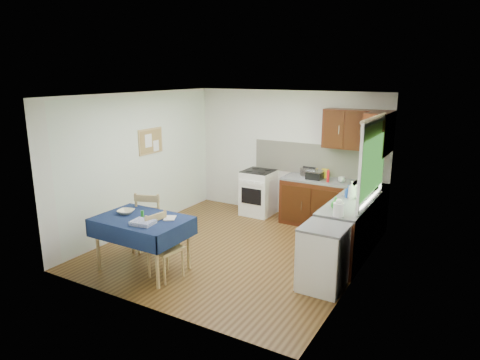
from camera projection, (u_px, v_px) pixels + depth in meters
The scene contains 33 objects.
floor at pixel (234, 249), 7.06m from camera, with size 4.20×4.20×0.00m, color #472D13.
ceiling at pixel (234, 95), 6.45m from camera, with size 4.00×4.20×0.02m, color white.
wall_back at pixel (288, 154), 8.52m from camera, with size 4.00×0.02×2.50m, color silver.
wall_front at pixel (142, 212), 4.99m from camera, with size 4.00×0.02×2.50m, color silver.
wall_left at pixel (139, 162), 7.73m from camera, with size 0.02×4.20×2.50m, color silver.
wall_right at pixel (361, 193), 5.79m from camera, with size 0.02×4.20×2.50m, color silver.
base_cabinets at pixel (339, 216), 7.35m from camera, with size 1.90×2.30×0.86m.
worktop_back at pixel (333, 182), 7.85m from camera, with size 1.90×0.60×0.04m, color slate.
worktop_right at pixel (351, 203), 6.57m from camera, with size 0.60×1.70×0.04m, color slate.
worktop_corner at pixel (369, 186), 7.53m from camera, with size 0.60×0.60×0.04m, color slate.
splashback at pixel (319, 160), 8.20m from camera, with size 2.70×0.02×0.60m, color beige.
upper_cabinets at pixel (363, 131), 7.38m from camera, with size 1.20×0.85×0.70m.
stove at pixel (258, 192), 8.70m from camera, with size 0.60×0.61×0.92m.
window at pixel (373, 155), 6.29m from camera, with size 0.04×1.48×1.26m.
fridge at pixel (323, 258), 5.67m from camera, with size 0.58×0.60×0.89m.
corkboard at pixel (151, 141), 7.88m from camera, with size 0.04×0.62×0.47m.
dining_table at pixel (142, 225), 6.16m from camera, with size 1.32×0.89×0.80m.
chair_far at pixel (151, 220), 6.84m from camera, with size 0.58×0.58×1.01m.
chair_near at pixel (163, 244), 5.99m from camera, with size 0.48×0.48×0.93m.
toaster at pixel (309, 173), 8.01m from camera, with size 0.29×0.18×0.22m.
sandwich_press at pixel (315, 175), 7.96m from camera, with size 0.28×0.24×0.16m.
sauce_bottle at pixel (328, 176), 7.72m from camera, with size 0.05×0.05×0.22m, color red.
yellow_packet at pixel (325, 173), 8.06m from camera, with size 0.12×0.08×0.17m, color yellow.
dish_rack at pixel (357, 195), 6.87m from camera, with size 0.40×0.31×0.19m.
kettle at pixel (339, 208), 5.89m from camera, with size 0.15×0.15×0.25m.
cup at pixel (342, 180), 7.72m from camera, with size 0.13×0.13×0.10m, color silver.
soap_bottle_a at pixel (351, 190), 6.67m from camera, with size 0.11×0.11×0.29m, color white.
soap_bottle_b at pixel (348, 191), 6.78m from camera, with size 0.09×0.09×0.20m, color blue.
soap_bottle_c at pixel (335, 203), 6.20m from camera, with size 0.14×0.14×0.18m, color green.
plate_bowl at pixel (126, 212), 6.32m from camera, with size 0.24×0.24×0.06m, color beige.
book at pixel (164, 218), 6.10m from camera, with size 0.16×0.22×0.02m, color white.
spice_jar at pixel (142, 214), 6.17m from camera, with size 0.05×0.05×0.09m, color #248426.
tea_towel at pixel (143, 222), 5.87m from camera, with size 0.30×0.24×0.05m, color navy.
Camera 1 is at (3.36, -5.64, 2.83)m, focal length 32.00 mm.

